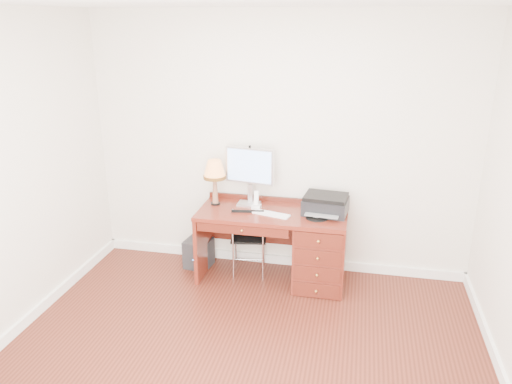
% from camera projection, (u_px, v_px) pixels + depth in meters
% --- Properties ---
extents(ground, '(4.00, 4.00, 0.00)m').
position_uv_depth(ground, '(240.00, 362.00, 3.99)').
color(ground, '#3C150D').
rests_on(ground, ground).
extents(room_shell, '(4.00, 4.00, 4.00)m').
position_uv_depth(room_shell, '(257.00, 313.00, 4.55)').
color(room_shell, silver).
rests_on(room_shell, ground).
extents(desk, '(1.50, 0.67, 0.75)m').
position_uv_depth(desk, '(303.00, 245.00, 5.08)').
color(desk, maroon).
rests_on(desk, ground).
extents(monitor, '(0.52, 0.20, 0.60)m').
position_uv_depth(monitor, '(249.00, 169.00, 5.14)').
color(monitor, silver).
rests_on(monitor, desk).
extents(keyboard, '(0.40, 0.21, 0.01)m').
position_uv_depth(keyboard, '(271.00, 214.00, 4.95)').
color(keyboard, white).
rests_on(keyboard, desk).
extents(mouse_pad, '(0.22, 0.22, 0.04)m').
position_uv_depth(mouse_pad, '(317.00, 217.00, 4.87)').
color(mouse_pad, black).
rests_on(mouse_pad, desk).
extents(printer, '(0.46, 0.38, 0.19)m').
position_uv_depth(printer, '(326.00, 204.00, 4.97)').
color(printer, black).
rests_on(printer, desk).
extents(leg_lamp, '(0.23, 0.23, 0.48)m').
position_uv_depth(leg_lamp, '(215.00, 172.00, 5.12)').
color(leg_lamp, black).
rests_on(leg_lamp, desk).
extents(phone, '(0.09, 0.09, 0.19)m').
position_uv_depth(phone, '(256.00, 203.00, 5.10)').
color(phone, white).
rests_on(phone, desk).
extents(pen_cup, '(0.07, 0.07, 0.09)m').
position_uv_depth(pen_cup, '(317.00, 204.00, 5.12)').
color(pen_cup, black).
rests_on(pen_cup, desk).
extents(chair, '(0.42, 0.42, 0.77)m').
position_uv_depth(chair, '(248.00, 233.00, 5.22)').
color(chair, black).
rests_on(chair, ground).
extents(equipment_box, '(0.30, 0.30, 0.31)m').
position_uv_depth(equipment_box, '(199.00, 253.00, 5.48)').
color(equipment_box, black).
rests_on(equipment_box, ground).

